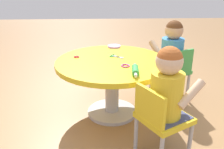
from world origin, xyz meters
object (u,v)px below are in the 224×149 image
object	(u,v)px
rolling_pin	(135,70)
craft_scissors	(115,56)
child_chair_right	(173,71)
seated_child_right	(172,47)
craft_table	(112,73)
child_chair_left	(160,118)
seated_child_left	(168,86)

from	to	relation	value
rolling_pin	craft_scissors	xyz separation A→B (m)	(0.40, 0.13, -0.02)
rolling_pin	child_chair_right	bearing A→B (deg)	-39.14
seated_child_right	rolling_pin	distance (m)	0.73
craft_table	craft_scissors	size ratio (longest dim) A/B	6.93
child_chair_left	child_chair_right	world-z (taller)	same
craft_table	child_chair_right	bearing A→B (deg)	-67.09
child_chair_right	rolling_pin	size ratio (longest dim) A/B	2.32
craft_table	child_chair_right	distance (m)	0.66
craft_table	seated_child_right	size ratio (longest dim) A/B	1.87
craft_table	craft_scissors	bearing A→B (deg)	-15.35
child_chair_left	craft_scissors	bearing A→B (deg)	20.86
craft_table	craft_scissors	world-z (taller)	craft_scissors
seated_child_left	craft_scissors	distance (m)	0.74
child_chair_right	craft_table	bearing A→B (deg)	112.91
craft_table	child_chair_left	world-z (taller)	child_chair_left
seated_child_left	seated_child_right	xyz separation A→B (m)	(0.86, -0.26, 0.00)
seated_child_right	child_chair_right	bearing A→B (deg)	-154.06
child_chair_left	craft_scissors	world-z (taller)	child_chair_left
craft_scissors	child_chair_right	bearing A→B (deg)	-75.37
seated_child_left	rolling_pin	distance (m)	0.32
seated_child_left	seated_child_right	bearing A→B (deg)	-16.82
seated_child_left	seated_child_right	distance (m)	0.90
seated_child_right	rolling_pin	size ratio (longest dim) A/B	2.21
craft_table	seated_child_left	bearing A→B (deg)	-150.03
child_chair_right	craft_scissors	distance (m)	0.63
seated_child_left	seated_child_right	world-z (taller)	same
craft_scissors	rolling_pin	bearing A→B (deg)	-162.17
child_chair_right	craft_scissors	xyz separation A→B (m)	(-0.15, 0.58, 0.21)
child_chair_left	seated_child_right	size ratio (longest dim) A/B	1.05
seated_child_left	craft_scissors	size ratio (longest dim) A/B	3.71
craft_table	rolling_pin	world-z (taller)	rolling_pin
child_chair_right	child_chair_left	bearing A→B (deg)	159.70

